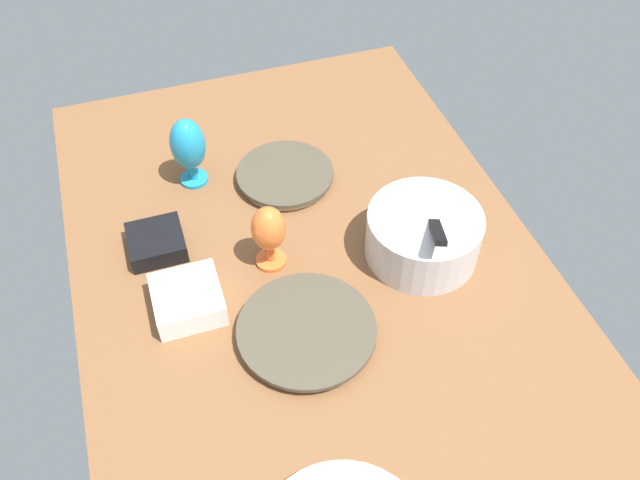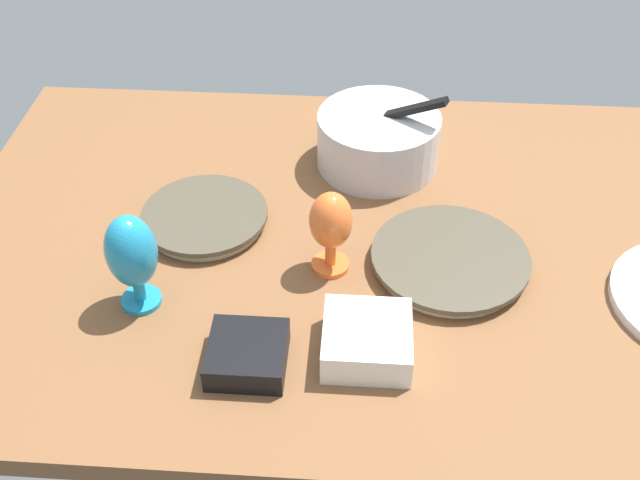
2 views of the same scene
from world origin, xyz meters
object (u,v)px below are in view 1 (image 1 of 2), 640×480
Objects in this scene: dinner_plate_left at (285,176)px; square_bowl_black at (156,242)px; hurricane_glass_orange at (269,231)px; square_bowl_white at (187,298)px; hurricane_glass_blue at (188,146)px; dinner_plate_right at (307,331)px; mixing_bowl at (423,234)px.

dinner_plate_left is 36.82cm from square_bowl_black.
hurricane_glass_orange reaches higher than square_bowl_white.
hurricane_glass_blue is 1.52× the size of square_bowl_black.
dinner_plate_left is 1.97× the size of square_bowl_black.
hurricane_glass_blue is 40.92cm from square_bowl_white.
hurricane_glass_blue is 1.14× the size of hurricane_glass_orange.
dinner_plate_left is at bearing 71.83° from hurricane_glass_blue.
hurricane_glass_blue reaches higher than dinner_plate_right.
mixing_bowl is (33.06, 22.56, 4.83)cm from dinner_plate_left.
dinner_plate_right is 56.14cm from hurricane_glass_blue.
square_bowl_white is at bearing 11.11° from square_bowl_black.
dinner_plate_left is 40.31cm from mixing_bowl.
mixing_bowl reaches higher than hurricane_glass_orange.
square_bowl_black is (-11.81, -23.69, -7.51)cm from hurricane_glass_orange.
dinner_plate_right is (46.61, -9.08, 0.03)cm from dinner_plate_left.
hurricane_glass_orange is 22.26cm from square_bowl_white.
hurricane_glass_blue reaches higher than dinner_plate_left.
square_bowl_black is (-19.88, -56.92, -3.76)cm from mixing_bowl.
hurricane_glass_blue is at bearing -160.77° from hurricane_glass_orange.
dinner_plate_right is 2.32× the size of square_bowl_black.
square_bowl_white is at bearing -12.63° from hurricane_glass_blue.
mixing_bowl is 53.32cm from square_bowl_white.
square_bowl_black reaches higher than dinner_plate_left.
hurricane_glass_blue reaches higher than mixing_bowl.
square_bowl_white is at bearing -91.15° from mixing_bowl.
dinner_plate_right is 1.09× the size of mixing_bowl.
hurricane_glass_blue is 1.32× the size of square_bowl_white.
dinner_plate_right is 26.13cm from square_bowl_white.
dinner_plate_left is at bearing 156.87° from hurricane_glass_orange.
square_bowl_white is at bearing -43.79° from dinner_plate_left.
hurricane_glass_orange reaches higher than dinner_plate_left.
hurricane_glass_orange is 1.33× the size of square_bowl_black.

